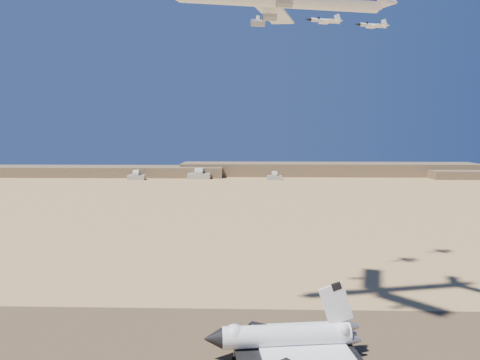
{
  "coord_description": "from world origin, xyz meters",
  "views": [
    {
      "loc": [
        13.62,
        -133.15,
        61.59
      ],
      "look_at": [
        9.29,
        8.0,
        47.24
      ],
      "focal_mm": 35.0,
      "sensor_mm": 36.0,
      "label": 1
    }
  ],
  "objects": [
    {
      "name": "ground",
      "position": [
        0.0,
        0.0,
        0.0
      ],
      "size": [
        1200.0,
        1200.0,
        0.0
      ],
      "primitive_type": "plane",
      "color": "tan",
      "rests_on": "ground"
    },
    {
      "name": "runway",
      "position": [
        0.0,
        0.0,
        0.03
      ],
      "size": [
        600.0,
        50.0,
        0.06
      ],
      "primitive_type": "cube",
      "color": "brown",
      "rests_on": "ground"
    },
    {
      "name": "ridgeline",
      "position": [
        65.32,
        527.31,
        7.63
      ],
      "size": [
        960.0,
        90.0,
        18.0
      ],
      "color": "brown",
      "rests_on": "ground"
    },
    {
      "name": "hangars",
      "position": [
        -64.0,
        478.43,
        4.83
      ],
      "size": [
        200.5,
        29.5,
        30.0
      ],
      "color": "#ACA898",
      "rests_on": "ground"
    },
    {
      "name": "shuttle",
      "position": [
        22.13,
        -10.32,
        5.68
      ],
      "size": [
        42.98,
        29.93,
        21.11
      ],
      "rotation": [
        0.0,
        0.0,
        0.13
      ],
      "color": "white",
      "rests_on": "runway"
    },
    {
      "name": "chase_jet_c",
      "position": [
        41.37,
        58.85,
        105.91
      ],
      "size": [
        15.6,
        9.19,
        4.0
      ],
      "rotation": [
        0.0,
        0.0,
        0.35
      ],
      "color": "white"
    },
    {
      "name": "chase_jet_d",
      "position": [
        64.38,
        75.73,
        107.69
      ],
      "size": [
        15.87,
        9.34,
        4.06
      ],
      "rotation": [
        0.0,
        0.0,
        0.35
      ],
      "color": "white"
    }
  ]
}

